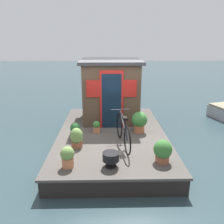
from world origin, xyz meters
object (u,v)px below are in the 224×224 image
object	(u,v)px
potted_plant_rosemary	(96,127)
charcoal_grill	(111,157)
houseboat_cabin	(111,89)
potted_plant_thyme	(139,121)
potted_plant_sage	(67,156)
potted_plant_mint	(75,130)
bicycle	(123,131)
potted_plant_succulent	(77,138)
potted_plant_ivy	(163,151)

from	to	relation	value
potted_plant_rosemary	charcoal_grill	size ratio (longest dim) A/B	0.97
houseboat_cabin	potted_plant_thyme	bearing A→B (deg)	-149.56
potted_plant_thyme	potted_plant_sage	xyz separation A→B (m)	(-1.99, 1.82, -0.09)
potted_plant_mint	potted_plant_rosemary	size ratio (longest dim) A/B	1.41
potted_plant_thyme	potted_plant_mint	bearing A→B (deg)	105.60
houseboat_cabin	charcoal_grill	size ratio (longest dim) A/B	5.87
potted_plant_rosemary	potted_plant_sage	bearing A→B (deg)	164.73
houseboat_cabin	potted_plant_rosemary	size ratio (longest dim) A/B	6.08
bicycle	potted_plant_sage	size ratio (longest dim) A/B	3.66
potted_plant_thyme	charcoal_grill	xyz separation A→B (m)	(-2.00, 0.88, -0.12)
houseboat_cabin	potted_plant_mint	world-z (taller)	houseboat_cabin
potted_plant_thyme	potted_plant_succulent	size ratio (longest dim) A/B	1.21
houseboat_cabin	potted_plant_succulent	xyz separation A→B (m)	(-2.39, 0.93, -0.77)
bicycle	potted_plant_ivy	size ratio (longest dim) A/B	3.30
potted_plant_mint	charcoal_grill	distance (m)	1.77
potted_plant_mint	potted_plant_sage	world-z (taller)	potted_plant_mint
potted_plant_mint	potted_plant_ivy	world-z (taller)	potted_plant_ivy
bicycle	charcoal_grill	xyz separation A→B (m)	(-1.09, 0.34, -0.17)
potted_plant_succulent	potted_plant_ivy	bearing A→B (deg)	-112.12
potted_plant_thyme	potted_plant_sage	bearing A→B (deg)	137.51
bicycle	potted_plant_sage	xyz separation A→B (m)	(-1.09, 1.28, -0.14)
potted_plant_thyme	potted_plant_mint	xyz separation A→B (m)	(-0.51, 1.84, -0.07)
potted_plant_succulent	houseboat_cabin	bearing A→B (deg)	-21.22
potted_plant_thyme	potted_plant_ivy	world-z (taller)	potted_plant_thyme
potted_plant_rosemary	charcoal_grill	distance (m)	2.04
potted_plant_mint	houseboat_cabin	bearing A→B (deg)	-28.11
houseboat_cabin	charcoal_grill	bearing A→B (deg)	178.91
charcoal_grill	potted_plant_ivy	bearing A→B (deg)	-81.36
potted_plant_succulent	charcoal_grill	distance (m)	1.32
houseboat_cabin	potted_plant_thyme	world-z (taller)	houseboat_cabin
houseboat_cabin	potted_plant_succulent	distance (m)	2.68
potted_plant_succulent	potted_plant_mint	bearing A→B (deg)	10.77
potted_plant_sage	charcoal_grill	bearing A→B (deg)	-90.38
bicycle	potted_plant_thyme	xyz separation A→B (m)	(0.90, -0.55, -0.05)
potted_plant_mint	potted_plant_succulent	bearing A→B (deg)	-169.23
potted_plant_ivy	charcoal_grill	world-z (taller)	potted_plant_ivy
potted_plant_rosemary	potted_plant_thyme	bearing A→B (deg)	-90.32
potted_plant_succulent	potted_plant_ivy	xyz separation A→B (m)	(-0.83, -2.03, 0.02)
houseboat_cabin	potted_plant_sage	world-z (taller)	houseboat_cabin
potted_plant_mint	bicycle	bearing A→B (deg)	-106.84
houseboat_cabin	potted_plant_ivy	world-z (taller)	houseboat_cabin
houseboat_cabin	potted_plant_rosemary	world-z (taller)	houseboat_cabin
potted_plant_rosemary	potted_plant_sage	xyz separation A→B (m)	(-2.00, 0.55, 0.07)
bicycle	potted_plant_mint	xyz separation A→B (m)	(0.39, 1.29, -0.12)
potted_plant_ivy	potted_plant_sage	xyz separation A→B (m)	(-0.17, 2.11, -0.02)
bicycle	potted_plant_thyme	bearing A→B (deg)	-31.27
potted_plant_thyme	bicycle	bearing A→B (deg)	148.73
potted_plant_succulent	potted_plant_mint	world-z (taller)	potted_plant_succulent
potted_plant_succulent	potted_plant_rosemary	size ratio (longest dim) A/B	1.46
bicycle	potted_plant_rosemary	distance (m)	1.19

